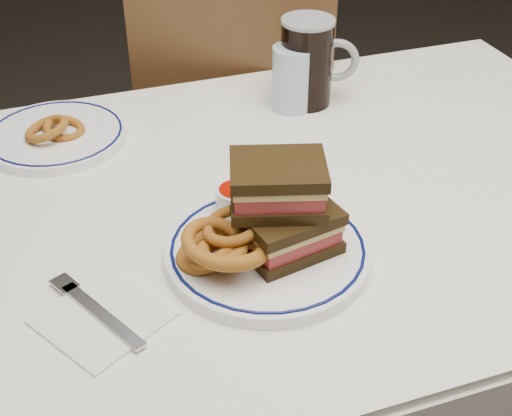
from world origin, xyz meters
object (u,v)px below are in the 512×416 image
object	(u,v)px
far_plate	(56,135)
beer_mug	(308,61)
chair_far	(237,140)
reuben_sandwich	(283,207)
main_plate	(268,251)

from	to	relation	value
far_plate	beer_mug	bearing A→B (deg)	-1.07
chair_far	beer_mug	world-z (taller)	chair_far
far_plate	chair_far	bearing A→B (deg)	35.66
reuben_sandwich	chair_far	bearing A→B (deg)	77.04
reuben_sandwich	far_plate	distance (m)	0.51
reuben_sandwich	far_plate	size ratio (longest dim) A/B	0.63
far_plate	main_plate	bearing A→B (deg)	-60.75
reuben_sandwich	main_plate	bearing A→B (deg)	170.63
main_plate	beer_mug	world-z (taller)	beer_mug
reuben_sandwich	beer_mug	xyz separation A→B (m)	(0.21, 0.42, 0.00)
chair_far	beer_mug	xyz separation A→B (m)	(0.04, -0.32, 0.33)
reuben_sandwich	beer_mug	world-z (taller)	beer_mug
beer_mug	far_plate	xyz separation A→B (m)	(-0.47, 0.01, -0.07)
far_plate	reuben_sandwich	bearing A→B (deg)	-58.93
chair_far	beer_mug	bearing A→B (deg)	-82.44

